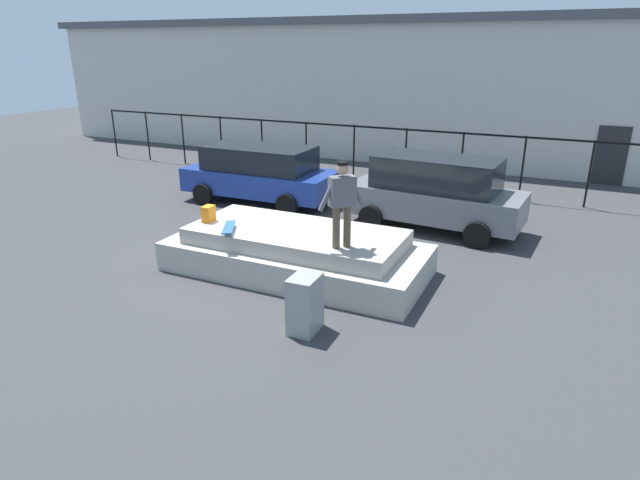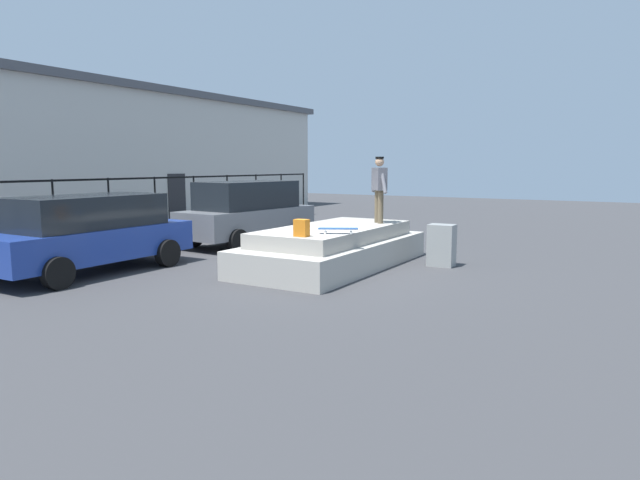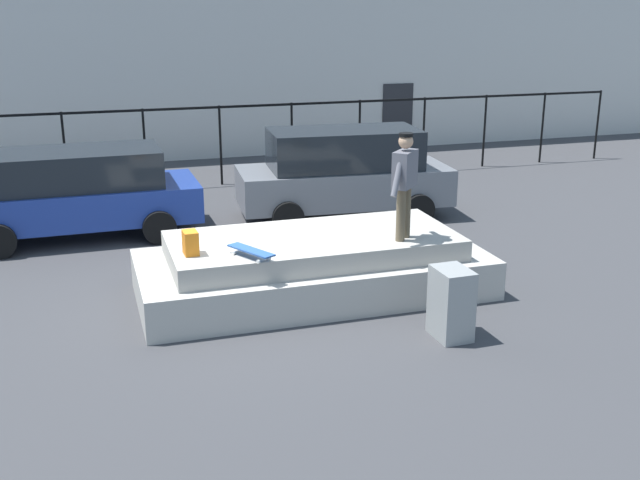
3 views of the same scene
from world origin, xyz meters
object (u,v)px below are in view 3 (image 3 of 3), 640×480
Objects in this scene: skateboarder at (405,178)px; backpack at (191,243)px; skateboard at (251,251)px; car_blue_hatchback_near at (77,191)px; car_grey_hatchback_mid at (344,172)px; utility_box at (451,303)px.

backpack is at bearing 175.97° from skateboarder.
skateboard is 0.18× the size of car_blue_hatchback_near.
skateboard is at bearing 60.66° from backpack.
backpack reaches higher than skateboard.
car_blue_hatchback_near is (-4.74, 4.86, -0.98)m from skateboarder.
skateboarder is at bearing 4.19° from skateboard.
utility_box is (-0.63, -6.23, -0.49)m from car_grey_hatchback_mid.
car_grey_hatchback_mid is (5.40, -0.24, 0.07)m from car_blue_hatchback_near.
car_grey_hatchback_mid is (0.66, 4.62, -0.91)m from skateboarder.
car_grey_hatchback_mid is at bearing 81.86° from skateboarder.
skateboarder is 3.31m from backpack.
skateboarder reaches higher than skateboard.
skateboarder is at bearing 83.56° from backpack.
car_grey_hatchback_mid is at bearing -2.55° from car_blue_hatchback_near.
car_blue_hatchback_near is at bearing -164.17° from backpack.
car_grey_hatchback_mid is at bearing 82.77° from utility_box.
car_grey_hatchback_mid is (3.08, 4.79, -0.06)m from skateboard.
backpack is at bearing 153.08° from skateboard.
car_grey_hatchback_mid is (3.87, 4.39, -0.13)m from backpack.
backpack is 5.86m from car_grey_hatchback_mid.
utility_box is (4.77, -6.47, -0.42)m from car_blue_hatchback_near.
utility_box is at bearing 58.03° from backpack.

